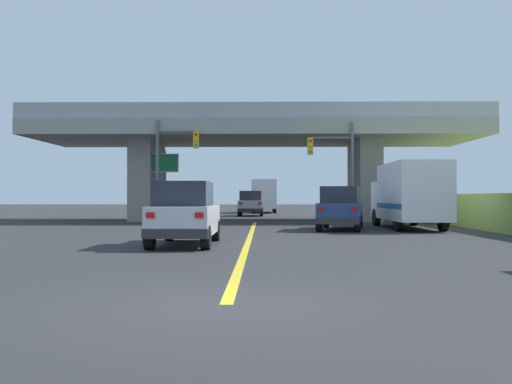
# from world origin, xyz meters

# --- Properties ---
(ground) EXTENTS (160.00, 160.00, 0.00)m
(ground) POSITION_xyz_m (0.00, 29.35, 0.00)
(ground) COLOR #2B2B2D
(overpass_bridge) EXTENTS (28.08, 8.92, 7.04)m
(overpass_bridge) POSITION_xyz_m (0.00, 29.35, 4.96)
(overpass_bridge) COLOR gray
(overpass_bridge) RESTS_ON ground
(lane_divider_stripe) EXTENTS (0.20, 26.41, 0.01)m
(lane_divider_stripe) POSITION_xyz_m (0.00, 13.21, 0.00)
(lane_divider_stripe) COLOR yellow
(lane_divider_stripe) RESTS_ON ground
(suv_lead) EXTENTS (1.89, 4.59, 2.02)m
(suv_lead) POSITION_xyz_m (-1.97, 10.10, 1.01)
(suv_lead) COLOR silver
(suv_lead) RESTS_ON ground
(suv_crossing) EXTENTS (2.77, 5.04, 2.02)m
(suv_crossing) POSITION_xyz_m (4.13, 18.73, 1.01)
(suv_crossing) COLOR navy
(suv_crossing) RESTS_ON ground
(box_truck) EXTENTS (2.33, 7.41, 3.14)m
(box_truck) POSITION_xyz_m (7.55, 19.66, 1.65)
(box_truck) COLOR silver
(box_truck) RESTS_ON ground
(sedan_oncoming) EXTENTS (2.00, 4.48, 2.02)m
(sedan_oncoming) POSITION_xyz_m (-0.53, 38.40, 1.01)
(sedan_oncoming) COLOR silver
(sedan_oncoming) RESTS_ON ground
(traffic_signal_nearside) EXTENTS (2.64, 0.36, 5.81)m
(traffic_signal_nearside) POSITION_xyz_m (4.75, 24.69, 3.58)
(traffic_signal_nearside) COLOR #56595E
(traffic_signal_nearside) RESTS_ON ground
(traffic_signal_farside) EXTENTS (2.48, 0.36, 5.95)m
(traffic_signal_farside) POSITION_xyz_m (-4.83, 24.76, 3.75)
(traffic_signal_farside) COLOR #56595E
(traffic_signal_farside) RESTS_ON ground
(highway_sign) EXTENTS (1.69, 0.17, 4.36)m
(highway_sign) POSITION_xyz_m (-5.55, 27.10, 3.22)
(highway_sign) COLOR #56595E
(highway_sign) RESTS_ON ground
(semi_truck_distant) EXTENTS (2.33, 7.23, 3.18)m
(semi_truck_distant) POSITION_xyz_m (0.56, 47.83, 1.66)
(semi_truck_distant) COLOR red
(semi_truck_distant) RESTS_ON ground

